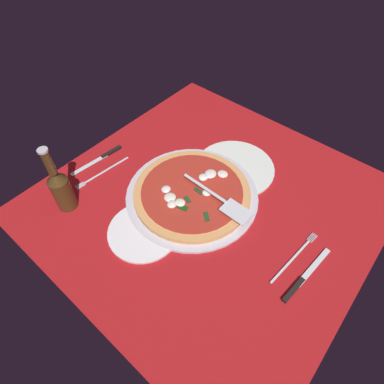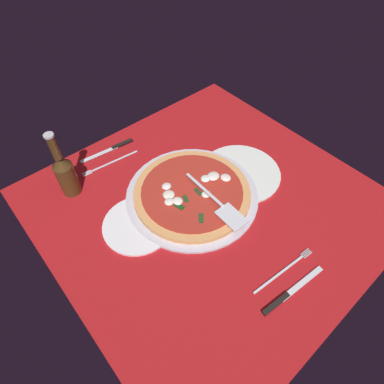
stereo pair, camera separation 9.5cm
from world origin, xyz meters
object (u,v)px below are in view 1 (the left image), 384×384
at_px(place_setting_near, 299,269).
at_px(beer_bottle, 61,188).
at_px(dinner_plate_left, 144,231).
at_px(pizza_server, 218,199).
at_px(place_setting_far, 102,165).
at_px(pizza, 192,192).
at_px(dinner_plate_right, 235,168).

bearing_deg(place_setting_near, beer_bottle, 117.74).
bearing_deg(dinner_plate_left, pizza_server, -27.80).
height_order(place_setting_near, beer_bottle, beer_bottle).
xyz_separation_m(pizza_server, beer_bottle, (-0.28, 0.35, 0.04)).
bearing_deg(place_setting_far, pizza_server, 111.39).
bearing_deg(pizza_server, pizza, -169.30).
distance_m(dinner_plate_right, place_setting_far, 0.44).
xyz_separation_m(dinner_plate_left, dinner_plate_right, (0.37, -0.05, 0.00)).
bearing_deg(pizza, pizza_server, -80.84).
distance_m(dinner_plate_left, place_setting_near, 0.43).
bearing_deg(pizza_server, place_setting_far, -163.17).
bearing_deg(place_setting_far, beer_bottle, 23.30).
height_order(dinner_plate_left, beer_bottle, beer_bottle).
xyz_separation_m(pizza_server, place_setting_far, (-0.11, 0.40, -0.04)).
height_order(pizza, beer_bottle, beer_bottle).
height_order(dinner_plate_right, pizza_server, pizza_server).
xyz_separation_m(pizza, place_setting_near, (-0.01, -0.37, -0.02)).
bearing_deg(dinner_plate_right, pizza, 169.81).
distance_m(pizza, pizza_server, 0.09).
bearing_deg(place_setting_far, dinner_plate_right, 134.72).
bearing_deg(beer_bottle, pizza_server, -50.94).
xyz_separation_m(dinner_plate_right, pizza, (-0.18, 0.03, 0.01)).
distance_m(pizza, place_setting_near, 0.37).
bearing_deg(dinner_plate_right, place_setting_near, -119.13).
xyz_separation_m(pizza, place_setting_far, (-0.10, 0.31, -0.02)).
bearing_deg(pizza, dinner_plate_right, -10.19).
distance_m(pizza, place_setting_far, 0.33).
relative_size(place_setting_near, place_setting_far, 1.04).
distance_m(pizza_server, place_setting_near, 0.28).
bearing_deg(pizza_server, dinner_plate_right, 110.16).
bearing_deg(dinner_plate_right, place_setting_far, 128.63).
height_order(dinner_plate_left, place_setting_near, place_setting_near).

